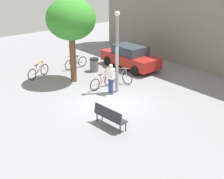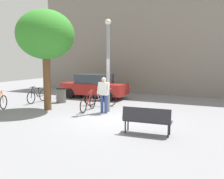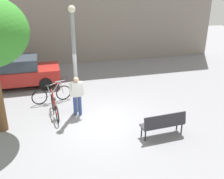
{
  "view_description": "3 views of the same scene",
  "coord_description": "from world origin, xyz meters",
  "px_view_note": "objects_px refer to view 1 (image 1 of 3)",
  "views": [
    {
      "loc": [
        10.67,
        -8.77,
        6.46
      ],
      "look_at": [
        0.44,
        -0.17,
        0.91
      ],
      "focal_mm": 48.5,
      "sensor_mm": 36.0,
      "label": 1
    },
    {
      "loc": [
        4.08,
        -9.18,
        2.48
      ],
      "look_at": [
        -0.14,
        0.18,
        1.22
      ],
      "focal_mm": 39.11,
      "sensor_mm": 36.0,
      "label": 2
    },
    {
      "loc": [
        -1.89,
        -8.99,
        5.37
      ],
      "look_at": [
        0.55,
        0.56,
        1.1
      ],
      "focal_mm": 42.67,
      "sensor_mm": 36.0,
      "label": 3
    }
  ],
  "objects_px": {
    "trash_bin": "(94,65)",
    "parked_car_red": "(130,57)",
    "bicycle_red": "(102,82)",
    "person_by_lamppost": "(111,77)",
    "park_bench": "(109,116)",
    "bicycle_orange": "(38,71)",
    "bicycle_silver": "(120,76)",
    "plaza_tree": "(71,20)",
    "lamppost": "(117,49)",
    "bicycle_black": "(76,63)"
  },
  "relations": [
    {
      "from": "trash_bin",
      "to": "parked_car_red",
      "type": "bearing_deg",
      "value": 67.21
    },
    {
      "from": "bicycle_red",
      "to": "trash_bin",
      "type": "height_order",
      "value": "bicycle_red"
    },
    {
      "from": "person_by_lamppost",
      "to": "park_bench",
      "type": "relative_size",
      "value": 1.03
    },
    {
      "from": "park_bench",
      "to": "bicycle_orange",
      "type": "distance_m",
      "value": 7.57
    },
    {
      "from": "bicycle_silver",
      "to": "person_by_lamppost",
      "type": "bearing_deg",
      "value": -57.04
    },
    {
      "from": "plaza_tree",
      "to": "bicycle_orange",
      "type": "height_order",
      "value": "plaza_tree"
    },
    {
      "from": "lamppost",
      "to": "plaza_tree",
      "type": "relative_size",
      "value": 0.89
    },
    {
      "from": "person_by_lamppost",
      "to": "park_bench",
      "type": "bearing_deg",
      "value": -40.67
    },
    {
      "from": "park_bench",
      "to": "trash_bin",
      "type": "relative_size",
      "value": 1.87
    },
    {
      "from": "bicycle_silver",
      "to": "parked_car_red",
      "type": "relative_size",
      "value": 0.42
    },
    {
      "from": "plaza_tree",
      "to": "bicycle_black",
      "type": "distance_m",
      "value": 4.02
    },
    {
      "from": "lamppost",
      "to": "bicycle_red",
      "type": "xyz_separation_m",
      "value": [
        -0.95,
        -0.27,
        -2.02
      ]
    },
    {
      "from": "bicycle_red",
      "to": "bicycle_black",
      "type": "bearing_deg",
      "value": 168.07
    },
    {
      "from": "park_bench",
      "to": "bicycle_black",
      "type": "height_order",
      "value": "bicycle_black"
    },
    {
      "from": "bicycle_red",
      "to": "bicycle_black",
      "type": "xyz_separation_m",
      "value": [
        -3.87,
        0.82,
        0.0
      ]
    },
    {
      "from": "bicycle_orange",
      "to": "parked_car_red",
      "type": "bearing_deg",
      "value": 68.11
    },
    {
      "from": "bicycle_red",
      "to": "parked_car_red",
      "type": "relative_size",
      "value": 0.43
    },
    {
      "from": "person_by_lamppost",
      "to": "bicycle_red",
      "type": "height_order",
      "value": "person_by_lamppost"
    },
    {
      "from": "bicycle_silver",
      "to": "bicycle_orange",
      "type": "xyz_separation_m",
      "value": [
        -3.83,
        -3.27,
        0.0
      ]
    },
    {
      "from": "bicycle_silver",
      "to": "bicycle_black",
      "type": "distance_m",
      "value": 3.85
    },
    {
      "from": "bicycle_red",
      "to": "bicycle_silver",
      "type": "bearing_deg",
      "value": 92.31
    },
    {
      "from": "parked_car_red",
      "to": "trash_bin",
      "type": "xyz_separation_m",
      "value": [
        -0.96,
        -2.28,
        -0.33
      ]
    },
    {
      "from": "trash_bin",
      "to": "bicycle_red",
      "type": "bearing_deg",
      "value": -28.1
    },
    {
      "from": "plaza_tree",
      "to": "trash_bin",
      "type": "relative_size",
      "value": 5.56
    },
    {
      "from": "lamppost",
      "to": "bicycle_black",
      "type": "relative_size",
      "value": 2.4
    },
    {
      "from": "lamppost",
      "to": "person_by_lamppost",
      "type": "relative_size",
      "value": 2.6
    },
    {
      "from": "lamppost",
      "to": "bicycle_orange",
      "type": "distance_m",
      "value": 5.67
    },
    {
      "from": "bicycle_red",
      "to": "trash_bin",
      "type": "bearing_deg",
      "value": 151.9
    },
    {
      "from": "trash_bin",
      "to": "park_bench",
      "type": "bearing_deg",
      "value": -31.82
    },
    {
      "from": "bicycle_silver",
      "to": "bicycle_orange",
      "type": "distance_m",
      "value": 5.03
    },
    {
      "from": "person_by_lamppost",
      "to": "trash_bin",
      "type": "height_order",
      "value": "person_by_lamppost"
    },
    {
      "from": "lamppost",
      "to": "trash_bin",
      "type": "distance_m",
      "value": 4.21
    },
    {
      "from": "bicycle_black",
      "to": "trash_bin",
      "type": "xyz_separation_m",
      "value": [
        1.27,
        0.57,
        0.06
      ]
    },
    {
      "from": "plaza_tree",
      "to": "bicycle_black",
      "type": "xyz_separation_m",
      "value": [
        -1.91,
        1.42,
        -3.24
      ]
    },
    {
      "from": "parked_car_red",
      "to": "trash_bin",
      "type": "bearing_deg",
      "value": -112.79
    },
    {
      "from": "person_by_lamppost",
      "to": "trash_bin",
      "type": "relative_size",
      "value": 1.92
    },
    {
      "from": "bicycle_orange",
      "to": "bicycle_black",
      "type": "distance_m",
      "value": 2.73
    },
    {
      "from": "person_by_lamppost",
      "to": "bicycle_silver",
      "type": "bearing_deg",
      "value": 122.96
    },
    {
      "from": "lamppost",
      "to": "park_bench",
      "type": "xyz_separation_m",
      "value": [
        2.71,
        -2.76,
        -1.86
      ]
    },
    {
      "from": "lamppost",
      "to": "plaza_tree",
      "type": "distance_m",
      "value": 3.27
    },
    {
      "from": "lamppost",
      "to": "bicycle_red",
      "type": "bearing_deg",
      "value": -164.31
    },
    {
      "from": "bicycle_orange",
      "to": "bicycle_silver",
      "type": "bearing_deg",
      "value": 40.45
    },
    {
      "from": "person_by_lamppost",
      "to": "parked_car_red",
      "type": "xyz_separation_m",
      "value": [
        -2.56,
        3.81,
        -0.19
      ]
    },
    {
      "from": "bicycle_silver",
      "to": "bicycle_orange",
      "type": "bearing_deg",
      "value": -139.55
    },
    {
      "from": "bicycle_red",
      "to": "bicycle_silver",
      "type": "height_order",
      "value": "same"
    },
    {
      "from": "person_by_lamppost",
      "to": "parked_car_red",
      "type": "bearing_deg",
      "value": 123.89
    },
    {
      "from": "park_bench",
      "to": "plaza_tree",
      "type": "height_order",
      "value": "plaza_tree"
    },
    {
      "from": "bicycle_silver",
      "to": "bicycle_orange",
      "type": "relative_size",
      "value": 1.04
    },
    {
      "from": "person_by_lamppost",
      "to": "bicycle_orange",
      "type": "distance_m",
      "value": 5.15
    },
    {
      "from": "park_bench",
      "to": "bicycle_red",
      "type": "height_order",
      "value": "bicycle_red"
    }
  ]
}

